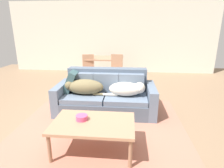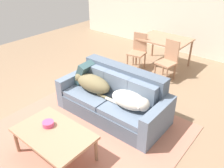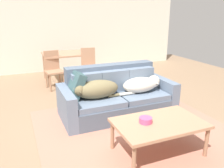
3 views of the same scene
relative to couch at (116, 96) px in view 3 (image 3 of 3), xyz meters
name	(u,v)px [view 3 (image 3 of 3)]	position (x,y,z in m)	size (l,w,h in m)	color
ground_plane	(108,120)	(-0.26, -0.23, -0.33)	(10.00, 10.00, 0.00)	#907256
back_partition	(60,27)	(-0.26, 3.77, 1.02)	(8.00, 0.12, 2.70)	silver
area_rug	(139,135)	(0.00, -0.90, -0.32)	(2.96, 3.09, 0.01)	#B6725C
couch	(116,96)	(0.00, 0.00, 0.00)	(2.04, 0.95, 0.87)	#4F5C6E
dog_on_left_cushion	(96,89)	(-0.43, -0.14, 0.23)	(0.92, 0.36, 0.31)	olive
dog_on_right_cushion	(142,84)	(0.45, -0.14, 0.22)	(0.84, 0.38, 0.28)	beige
throw_pillow_by_left_arm	(74,85)	(-0.75, 0.04, 0.29)	(0.14, 0.47, 0.47)	#37565A
coffee_table	(159,125)	(0.00, -1.39, 0.08)	(1.15, 0.73, 0.46)	tan
bowl_on_coffee_table	(146,120)	(-0.17, -1.34, 0.16)	(0.17, 0.17, 0.07)	#EA4C7F
dining_table	(67,56)	(-0.36, 2.49, 0.36)	(1.23, 0.95, 0.76)	tan
dining_chair_near_left	(53,68)	(-0.81, 1.96, 0.17)	(0.45, 0.45, 0.91)	tan
dining_chair_near_right	(89,65)	(0.07, 1.90, 0.18)	(0.45, 0.45, 0.94)	tan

